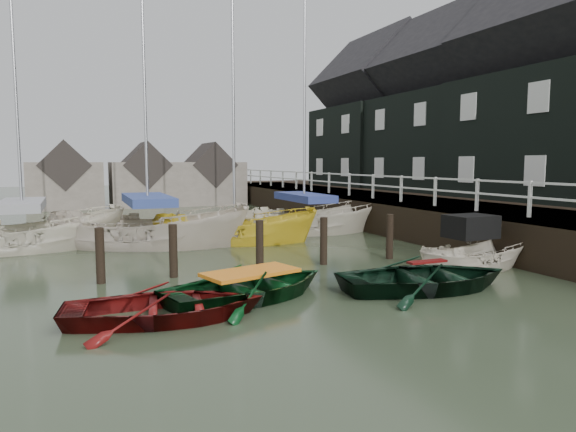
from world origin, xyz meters
name	(u,v)px	position (x,y,z in m)	size (l,w,h in m)	color
ground	(254,301)	(0.00, 0.00, 0.00)	(120.00, 120.00, 0.00)	#303D26
pier	(377,212)	(9.48, 10.00, 0.71)	(3.04, 32.00, 2.70)	black
land_strip	(469,221)	(15.00, 10.00, 0.00)	(14.00, 38.00, 1.50)	black
quay_houses	(493,105)	(14.99, 8.66, 5.68)	(6.52, 28.14, 10.01)	black
mooring_pilings	(177,258)	(-1.11, 3.00, 0.50)	(13.72, 0.22, 1.80)	black
far_sheds	(142,179)	(0.83, 26.00, 1.86)	(14.00, 4.08, 4.39)	#665B51
rowboat_red	(166,319)	(-2.00, -0.62, 0.00)	(2.72, 3.81, 0.79)	#580D0C
rowboat_green	(251,298)	(0.00, 0.22, 0.00)	(2.88, 4.03, 0.84)	black
rowboat_dkgreen	(426,290)	(4.09, -0.65, 0.00)	(3.01, 4.22, 0.87)	black
motorboat	(474,265)	(6.80, 0.73, 0.12)	(3.79, 1.54, 2.24)	beige
sailboat_a	(24,248)	(-5.19, 9.17, 0.06)	(7.01, 3.30, 11.25)	beige
sailboat_b	(149,244)	(-1.11, 8.44, 0.06)	(7.78, 5.54, 10.93)	beige
sailboat_c	(235,242)	(2.00, 8.06, 0.01)	(6.63, 4.58, 10.58)	yellow
sailboat_d	(304,231)	(5.46, 9.35, 0.06)	(6.97, 3.62, 11.75)	beige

